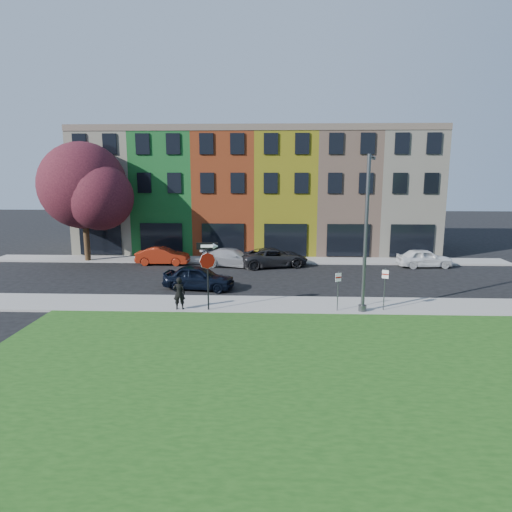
{
  "coord_description": "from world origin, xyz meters",
  "views": [
    {
      "loc": [
        -0.91,
        -19.96,
        7.02
      ],
      "look_at": [
        -1.86,
        4.0,
        2.47
      ],
      "focal_mm": 32.0,
      "sensor_mm": 36.0,
      "label": 1
    }
  ],
  "objects_px": {
    "sedan_near": "(199,277)",
    "street_lamp": "(366,234)",
    "man": "(179,293)",
    "stop_sign": "(208,262)"
  },
  "relations": [
    {
      "from": "man",
      "to": "street_lamp",
      "type": "height_order",
      "value": "street_lamp"
    },
    {
      "from": "stop_sign",
      "to": "sedan_near",
      "type": "relative_size",
      "value": 0.77
    },
    {
      "from": "stop_sign",
      "to": "man",
      "type": "height_order",
      "value": "stop_sign"
    },
    {
      "from": "stop_sign",
      "to": "sedan_near",
      "type": "distance_m",
      "value": 4.9
    },
    {
      "from": "man",
      "to": "street_lamp",
      "type": "distance_m",
      "value": 9.68
    },
    {
      "from": "sedan_near",
      "to": "street_lamp",
      "type": "xyz_separation_m",
      "value": [
        8.92,
        -4.1,
        3.25
      ]
    },
    {
      "from": "man",
      "to": "sedan_near",
      "type": "height_order",
      "value": "man"
    },
    {
      "from": "sedan_near",
      "to": "street_lamp",
      "type": "relative_size",
      "value": 0.58
    },
    {
      "from": "man",
      "to": "sedan_near",
      "type": "xyz_separation_m",
      "value": [
        0.28,
        4.37,
        -0.23
      ]
    },
    {
      "from": "street_lamp",
      "to": "stop_sign",
      "type": "bearing_deg",
      "value": -161.53
    }
  ]
}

